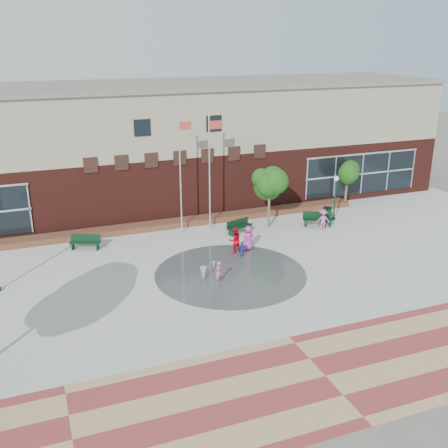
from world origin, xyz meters
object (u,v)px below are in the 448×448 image
object	(u,v)px
flagpole_right	(210,167)
child_splash	(218,273)
bench_left	(85,245)
trash_can	(327,214)
flagpole_left	(181,169)

from	to	relation	value
flagpole_right	child_splash	world-z (taller)	flagpole_right
bench_left	child_splash	bearing A→B (deg)	-27.11
trash_can	bench_left	bearing A→B (deg)	177.27
trash_can	flagpole_left	bearing A→B (deg)	171.45
flagpole_right	trash_can	bearing A→B (deg)	-15.71
bench_left	trash_can	xyz separation A→B (m)	(16.71, -0.80, 0.23)
bench_left	child_splash	world-z (taller)	child_splash
flagpole_right	bench_left	bearing A→B (deg)	-178.95
trash_can	child_splash	world-z (taller)	child_splash
flagpole_left	child_splash	xyz separation A→B (m)	(-0.44, -8.10, -3.72)
flagpole_right	child_splash	xyz separation A→B (m)	(-2.48, -8.19, -3.71)
bench_left	trash_can	world-z (taller)	trash_can
flagpole_left	trash_can	bearing A→B (deg)	-14.08
flagpole_left	child_splash	distance (m)	8.92
child_splash	flagpole_right	bearing A→B (deg)	-141.67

